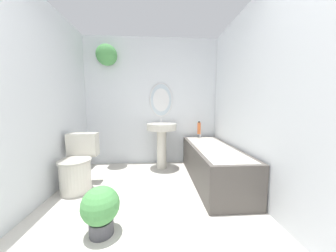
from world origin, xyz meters
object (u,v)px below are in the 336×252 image
(toilet, at_px, (78,166))
(pedestal_sink, at_px, (162,136))
(bathtub, at_px, (212,163))
(shampoo_bottle, at_px, (199,128))
(potted_plant, at_px, (101,208))

(toilet, height_order, pedestal_sink, pedestal_sink)
(bathtub, height_order, shampoo_bottle, shampoo_bottle)
(shampoo_bottle, bearing_deg, bathtub, -87.37)
(pedestal_sink, distance_m, bathtub, 1.00)
(pedestal_sink, height_order, bathtub, pedestal_sink)
(shampoo_bottle, bearing_deg, pedestal_sink, -169.39)
(toilet, relative_size, pedestal_sink, 0.80)
(pedestal_sink, height_order, shampoo_bottle, pedestal_sink)
(pedestal_sink, distance_m, potted_plant, 1.72)
(toilet, xyz_separation_m, pedestal_sink, (1.15, 0.71, 0.28))
(toilet, xyz_separation_m, bathtub, (1.90, 0.14, -0.04))
(bathtub, distance_m, shampoo_bottle, 0.83)
(potted_plant, bearing_deg, pedestal_sink, 69.96)
(bathtub, bearing_deg, pedestal_sink, 142.28)
(pedestal_sink, relative_size, potted_plant, 2.13)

